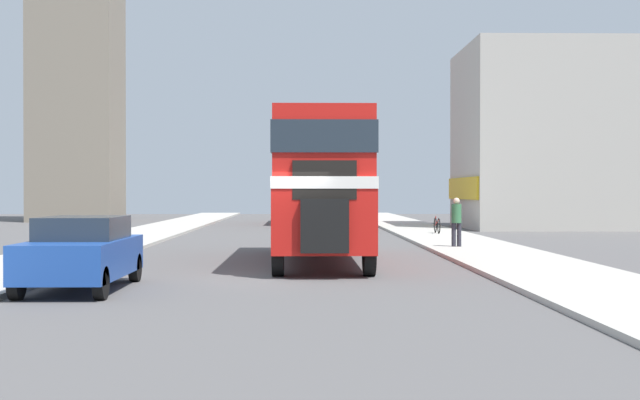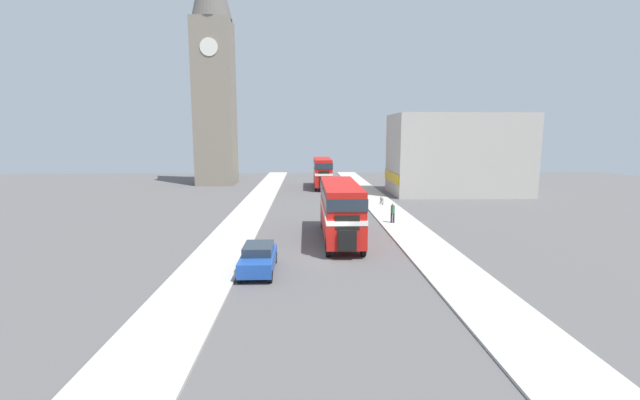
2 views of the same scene
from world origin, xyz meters
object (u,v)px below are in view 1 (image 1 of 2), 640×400
object	(u,v)px
double_decker_bus	(320,177)
bus_distant	(309,184)
bicycle_on_pavement	(437,225)
car_parked_near	(82,252)
pedestrian_walking	(456,219)

from	to	relation	value
double_decker_bus	bus_distant	world-z (taller)	bus_distant
double_decker_bus	bus_distant	bearing A→B (deg)	90.14
bus_distant	bicycle_on_pavement	world-z (taller)	bus_distant
bus_distant	bicycle_on_pavement	xyz separation A→B (m)	(5.80, -15.47, -2.04)
car_parked_near	bicycle_on_pavement	size ratio (longest dim) A/B	2.46
car_parked_near	pedestrian_walking	world-z (taller)	pedestrian_walking
bus_distant	car_parked_near	distance (m)	38.29
double_decker_bus	car_parked_near	xyz separation A→B (m)	(-5.10, -7.21, -1.68)
double_decker_bus	pedestrian_walking	world-z (taller)	double_decker_bus
bus_distant	double_decker_bus	bearing A→B (deg)	-89.86
pedestrian_walking	double_decker_bus	bearing A→B (deg)	-132.82
double_decker_bus	bicycle_on_pavement	world-z (taller)	double_decker_bus
double_decker_bus	bus_distant	xyz separation A→B (m)	(-0.07, 30.71, 0.05)
bicycle_on_pavement	bus_distant	bearing A→B (deg)	110.55
pedestrian_walking	bus_distant	bearing A→B (deg)	101.04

